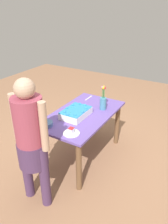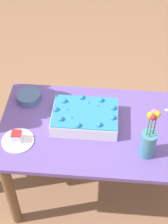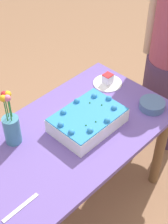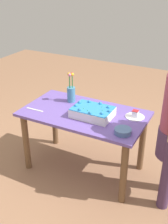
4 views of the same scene
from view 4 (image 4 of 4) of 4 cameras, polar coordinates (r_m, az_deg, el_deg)
The scene contains 7 objects.
ground_plane at distance 3.35m, azimuth -0.00°, elevation -11.19°, with size 8.00×8.00×0.00m, color #976A4C.
dining_table at distance 3.02m, azimuth -0.00°, elevation -2.32°, with size 1.31×0.74×0.73m.
sheet_cake at distance 2.86m, azimuth 1.75°, elevation 0.01°, with size 0.41×0.29×0.12m.
serving_plate_with_slice at distance 2.91m, azimuth 10.32°, elevation -0.67°, with size 0.20×0.20×0.07m.
cake_knife at distance 3.06m, azimuth -9.98°, elevation 0.48°, with size 0.21×0.02×0.00m, color silver.
flower_vase at distance 3.17m, azimuth -2.63°, elevation 4.06°, with size 0.09×0.09×0.34m.
fruit_bowl at distance 2.60m, azimuth 7.90°, elevation -3.89°, with size 0.16×0.16×0.05m, color #4B6999.
Camera 4 is at (1.22, -2.33, 2.08)m, focal length 45.00 mm.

